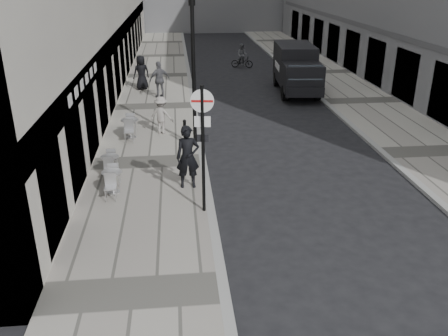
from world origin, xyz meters
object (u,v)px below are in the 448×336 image
Objects in this scene: walking_man at (188,157)px; cyclist at (242,58)px; sign_post at (203,133)px; lamppost at (193,67)px; panel_van at (296,67)px.

walking_man reaches higher than cyclist.
walking_man is 0.55× the size of sign_post.
sign_post is 2.19× the size of cyclist.
lamppost is (-0.00, 5.57, 0.75)m from sign_post.
lamppost is 10.89m from panel_van.
walking_man is at bearing -113.16° from panel_van.
sign_post is 0.65× the size of panel_van.
sign_post is at bearing -90.00° from lamppost.
lamppost is at bearing -86.44° from cyclist.
cyclist is at bearing 75.78° from lamppost.
lamppost is at bearing 82.80° from walking_man.
lamppost is 0.99× the size of panel_van.
panel_van is at bearing 54.65° from lamppost.
cyclist is at bearing 75.99° from walking_man.
sign_post is 0.66× the size of lamppost.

